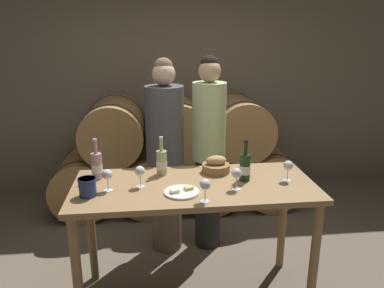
# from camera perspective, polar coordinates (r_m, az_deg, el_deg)

# --- Properties ---
(stone_wall_back) EXTENTS (10.00, 0.12, 3.20)m
(stone_wall_back) POSITION_cam_1_polar(r_m,az_deg,el_deg) (4.72, -3.01, 12.22)
(stone_wall_back) COLOR gray
(stone_wall_back) RESTS_ON ground_plane
(barrel_stack) EXTENTS (2.78, 0.93, 1.27)m
(barrel_stack) POSITION_cam_1_polar(r_m,az_deg,el_deg) (4.35, -2.31, -1.80)
(barrel_stack) COLOR #A87A47
(barrel_stack) RESTS_ON ground_plane
(tasting_table) EXTENTS (1.70, 0.74, 0.94)m
(tasting_table) POSITION_cam_1_polar(r_m,az_deg,el_deg) (2.71, 0.36, -8.57)
(tasting_table) COLOR #99754C
(tasting_table) RESTS_ON ground_plane
(person_left) EXTENTS (0.34, 0.34, 1.77)m
(person_left) POSITION_cam_1_polar(r_m,az_deg,el_deg) (3.34, -4.08, -1.89)
(person_left) COLOR #756651
(person_left) RESTS_ON ground_plane
(person_right) EXTENTS (0.30, 0.30, 1.79)m
(person_right) POSITION_cam_1_polar(r_m,az_deg,el_deg) (3.37, 2.54, -1.28)
(person_right) COLOR #232326
(person_right) RESTS_ON ground_plane
(wine_bottle_red) EXTENTS (0.08, 0.08, 0.30)m
(wine_bottle_red) POSITION_cam_1_polar(r_m,az_deg,el_deg) (2.71, 8.07, -3.49)
(wine_bottle_red) COLOR #193819
(wine_bottle_red) RESTS_ON tasting_table
(wine_bottle_white) EXTENTS (0.08, 0.08, 0.29)m
(wine_bottle_white) POSITION_cam_1_polar(r_m,az_deg,el_deg) (2.80, -4.65, -2.78)
(wine_bottle_white) COLOR #ADBC7F
(wine_bottle_white) RESTS_ON tasting_table
(wine_bottle_rose) EXTENTS (0.08, 0.08, 0.30)m
(wine_bottle_rose) POSITION_cam_1_polar(r_m,az_deg,el_deg) (2.80, -14.31, -3.22)
(wine_bottle_rose) COLOR #BC8E93
(wine_bottle_rose) RESTS_ON tasting_table
(blue_crock) EXTENTS (0.12, 0.12, 0.12)m
(blue_crock) POSITION_cam_1_polar(r_m,az_deg,el_deg) (2.54, -15.65, -6.24)
(blue_crock) COLOR navy
(blue_crock) RESTS_ON tasting_table
(bread_basket) EXTENTS (0.21, 0.21, 0.13)m
(bread_basket) POSITION_cam_1_polar(r_m,az_deg,el_deg) (2.85, 3.67, -3.37)
(bread_basket) COLOR olive
(bread_basket) RESTS_ON tasting_table
(cheese_plate) EXTENTS (0.24, 0.24, 0.04)m
(cheese_plate) POSITION_cam_1_polar(r_m,az_deg,el_deg) (2.51, -1.58, -7.29)
(cheese_plate) COLOR white
(cheese_plate) RESTS_ON tasting_table
(wine_glass_far_left) EXTENTS (0.07, 0.07, 0.15)m
(wine_glass_far_left) POSITION_cam_1_polar(r_m,az_deg,el_deg) (2.57, -12.78, -4.65)
(wine_glass_far_left) COLOR white
(wine_glass_far_left) RESTS_ON tasting_table
(wine_glass_left) EXTENTS (0.07, 0.07, 0.15)m
(wine_glass_left) POSITION_cam_1_polar(r_m,az_deg,el_deg) (2.59, -7.95, -4.20)
(wine_glass_left) COLOR white
(wine_glass_left) RESTS_ON tasting_table
(wine_glass_center) EXTENTS (0.07, 0.07, 0.15)m
(wine_glass_center) POSITION_cam_1_polar(r_m,az_deg,el_deg) (2.35, 2.02, -6.30)
(wine_glass_center) COLOR white
(wine_glass_center) RESTS_ON tasting_table
(wine_glass_right) EXTENTS (0.07, 0.07, 0.15)m
(wine_glass_right) POSITION_cam_1_polar(r_m,az_deg,el_deg) (2.54, 6.82, -4.56)
(wine_glass_right) COLOR white
(wine_glass_right) RESTS_ON tasting_table
(wine_glass_far_right) EXTENTS (0.07, 0.07, 0.15)m
(wine_glass_far_right) POSITION_cam_1_polar(r_m,az_deg,el_deg) (2.75, 14.45, -3.28)
(wine_glass_far_right) COLOR white
(wine_glass_far_right) RESTS_ON tasting_table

